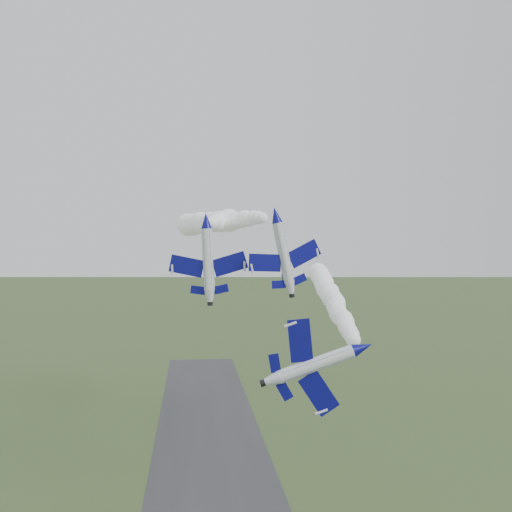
# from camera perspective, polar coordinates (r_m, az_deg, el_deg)

# --- Properties ---
(runway) EXTENTS (24.00, 260.00, 0.04)m
(runway) POSITION_cam_1_polar(r_m,az_deg,el_deg) (102.38, -4.02, -23.64)
(runway) COLOR #323235
(runway) RESTS_ON ground
(jet_lead) EXTENTS (4.92, 13.29, 10.35)m
(jet_lead) POSITION_cam_1_polar(r_m,az_deg,el_deg) (65.19, 10.67, -8.99)
(jet_lead) COLOR silver
(smoke_trail_jet_lead) EXTENTS (12.55, 76.98, 4.58)m
(smoke_trail_jet_lead) POSITION_cam_1_polar(r_m,az_deg,el_deg) (106.43, 7.34, -3.73)
(smoke_trail_jet_lead) COLOR white
(jet_pair_left) EXTENTS (11.75, 13.92, 3.45)m
(jet_pair_left) POSITION_cam_1_polar(r_m,az_deg,el_deg) (85.39, -5.01, 3.57)
(jet_pair_left) COLOR silver
(smoke_trail_jet_pair_left) EXTENTS (13.34, 56.06, 5.12)m
(smoke_trail_jet_pair_left) POSITION_cam_1_polar(r_m,az_deg,el_deg) (116.89, -3.37, 3.49)
(smoke_trail_jet_pair_left) COLOR white
(jet_pair_right) EXTENTS (11.49, 13.79, 3.98)m
(jet_pair_right) POSITION_cam_1_polar(r_m,az_deg,el_deg) (85.03, 2.01, 4.15)
(jet_pair_right) COLOR silver
(smoke_trail_jet_pair_right) EXTENTS (21.01, 73.87, 5.77)m
(smoke_trail_jet_pair_right) POSITION_cam_1_polar(r_m,az_deg,el_deg) (123.87, -4.21, 3.38)
(smoke_trail_jet_pair_right) COLOR white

